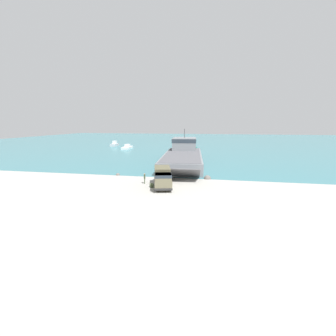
# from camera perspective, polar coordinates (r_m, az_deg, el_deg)

# --- Properties ---
(ground_plane) EXTENTS (240.00, 240.00, 0.00)m
(ground_plane) POSITION_cam_1_polar(r_m,az_deg,el_deg) (39.97, -0.63, -3.99)
(ground_plane) COLOR #A8A59E
(water_surface) EXTENTS (240.00, 180.00, 0.01)m
(water_surface) POSITION_cam_1_polar(r_m,az_deg,el_deg) (134.81, 8.08, 5.70)
(water_surface) COLOR teal
(water_surface) RESTS_ON ground_plane
(landing_craft) EXTENTS (11.58, 34.89, 7.97)m
(landing_craft) POSITION_cam_1_polar(r_m,az_deg,el_deg) (63.17, 3.31, 2.93)
(landing_craft) COLOR gray
(landing_craft) RESTS_ON ground_plane
(military_truck) EXTENTS (4.17, 7.43, 2.85)m
(military_truck) POSITION_cam_1_polar(r_m,az_deg,el_deg) (39.18, -1.19, -2.02)
(military_truck) COLOR #6B664C
(military_truck) RESTS_ON ground_plane
(soldier_on_ramp) EXTENTS (0.37, 0.49, 1.66)m
(soldier_on_ramp) POSITION_cam_1_polar(r_m,az_deg,el_deg) (41.67, -5.12, -2.11)
(soldier_on_ramp) COLOR #3D4C33
(soldier_on_ramp) RESTS_ON ground_plane
(moored_boat_a) EXTENTS (3.17, 8.44, 1.62)m
(moored_boat_a) POSITION_cam_1_polar(r_m,az_deg,el_deg) (98.57, -8.86, 4.49)
(moored_boat_a) COLOR white
(moored_boat_a) RESTS_ON ground_plane
(moored_boat_b) EXTENTS (7.58, 3.29, 2.05)m
(moored_boat_b) POSITION_cam_1_polar(r_m,az_deg,el_deg) (94.65, 4.11, 4.45)
(moored_boat_b) COLOR #2D7060
(moored_boat_b) RESTS_ON ground_plane
(moored_boat_c) EXTENTS (2.43, 5.39, 2.18)m
(moored_boat_c) POSITION_cam_1_polar(r_m,az_deg,el_deg) (109.93, -11.57, 5.05)
(moored_boat_c) COLOR #B7BABF
(moored_boat_c) RESTS_ON ground_plane
(cargo_crate) EXTENTS (0.76, 0.82, 0.55)m
(cargo_crate) POSITION_cam_1_polar(r_m,az_deg,el_deg) (39.44, -3.57, -3.79)
(cargo_crate) COLOR #475638
(cargo_crate) RESTS_ON ground_plane
(shoreline_rock_a) EXTENTS (0.76, 0.76, 0.76)m
(shoreline_rock_a) POSITION_cam_1_polar(r_m,az_deg,el_deg) (49.15, -10.85, -1.54)
(shoreline_rock_a) COLOR #66605B
(shoreline_rock_a) RESTS_ON ground_plane
(shoreline_rock_b) EXTENTS (1.23, 1.23, 1.23)m
(shoreline_rock_b) POSITION_cam_1_polar(r_m,az_deg,el_deg) (45.65, 8.56, -2.35)
(shoreline_rock_b) COLOR #66605B
(shoreline_rock_b) RESTS_ON ground_plane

